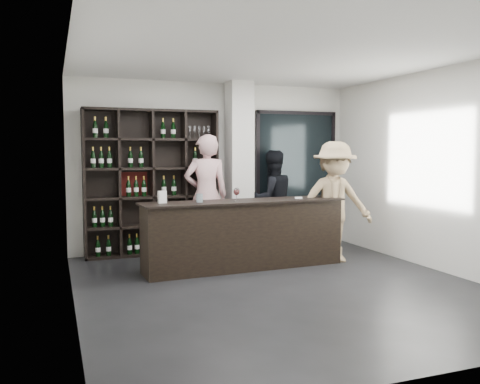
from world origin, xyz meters
name	(u,v)px	position (x,y,z in m)	size (l,w,h in m)	color
floor	(280,287)	(0.00, 0.00, -0.01)	(5.00, 5.50, 0.01)	black
wine_shelf	(152,183)	(-1.15, 2.57, 1.20)	(2.20, 0.35, 2.40)	black
structural_column	(239,167)	(0.35, 2.47, 1.45)	(0.40, 0.40, 2.90)	silver
glass_panel	(296,168)	(1.55, 2.69, 1.40)	(1.60, 0.08, 2.10)	black
tasting_counter	(245,234)	(-0.07, 1.10, 0.50)	(3.05, 0.64, 1.00)	black
taster_pink	(206,195)	(-0.33, 2.21, 1.00)	(0.73, 0.48, 1.99)	#DAA6A6
taster_black	(272,199)	(0.94, 2.40, 0.87)	(0.84, 0.66, 1.73)	black
customer	(334,202)	(1.40, 1.05, 0.93)	(1.21, 0.69, 1.87)	#A08661
wine_glass	(237,194)	(-0.23, 1.02, 1.11)	(0.09, 0.09, 0.22)	white
spit_cup	(200,198)	(-0.76, 1.06, 1.06)	(0.09, 0.09, 0.12)	white
napkin_stack	(299,198)	(0.80, 1.10, 1.01)	(0.11, 0.11, 0.02)	white
card_stand	(162,197)	(-1.28, 1.13, 1.09)	(0.11, 0.06, 0.17)	white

